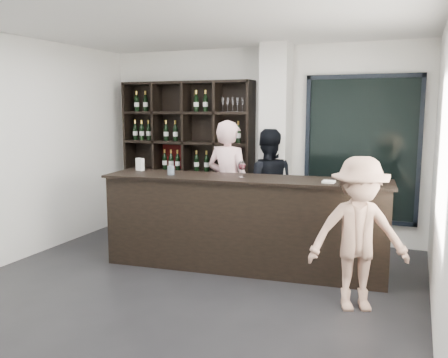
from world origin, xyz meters
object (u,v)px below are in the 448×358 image
at_px(wine_shelf, 187,157).
at_px(customer, 359,234).
at_px(taster_pink, 228,185).
at_px(taster_black, 267,187).
at_px(tasting_counter, 243,223).

xyz_separation_m(wine_shelf, customer, (2.95, -2.17, -0.44)).
height_order(taster_pink, customer, taster_pink).
distance_m(wine_shelf, taster_black, 1.52).
relative_size(taster_black, customer, 1.11).
bearing_deg(taster_black, customer, 114.38).
bearing_deg(taster_pink, wine_shelf, -24.83).
bearing_deg(taster_black, taster_pink, 28.19).
relative_size(tasting_counter, taster_pink, 1.92).
distance_m(tasting_counter, taster_pink, 0.96).
distance_m(tasting_counter, customer, 1.62).
bearing_deg(taster_pink, tasting_counter, 134.43).
relative_size(tasting_counter, customer, 2.29).
xyz_separation_m(taster_pink, customer, (1.95, -1.45, -0.15)).
bearing_deg(tasting_counter, customer, -31.13).
height_order(tasting_counter, taster_black, taster_black).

